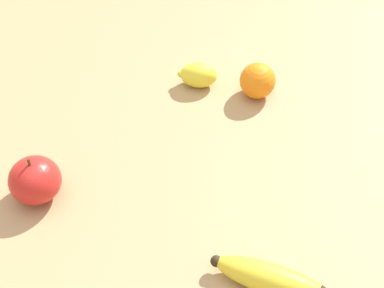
# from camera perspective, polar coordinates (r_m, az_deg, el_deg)

# --- Properties ---
(ground_plane) EXTENTS (3.00, 3.00, 0.00)m
(ground_plane) POSITION_cam_1_polar(r_m,az_deg,el_deg) (0.87, -0.54, -4.20)
(ground_plane) COLOR tan
(banana) EXTENTS (0.11, 0.17, 0.04)m
(banana) POSITION_cam_1_polar(r_m,az_deg,el_deg) (0.76, 8.63, -14.10)
(banana) COLOR yellow
(banana) RESTS_ON ground_plane
(orange) EXTENTS (0.07, 0.07, 0.07)m
(orange) POSITION_cam_1_polar(r_m,az_deg,el_deg) (1.01, 7.01, 6.72)
(orange) COLOR orange
(orange) RESTS_ON ground_plane
(apple) EXTENTS (0.08, 0.08, 0.09)m
(apple) POSITION_cam_1_polar(r_m,az_deg,el_deg) (0.86, -16.39, -3.62)
(apple) COLOR red
(apple) RESTS_ON ground_plane
(lemon) EXTENTS (0.06, 0.08, 0.05)m
(lemon) POSITION_cam_1_polar(r_m,az_deg,el_deg) (1.03, 0.68, 7.36)
(lemon) COLOR yellow
(lemon) RESTS_ON ground_plane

